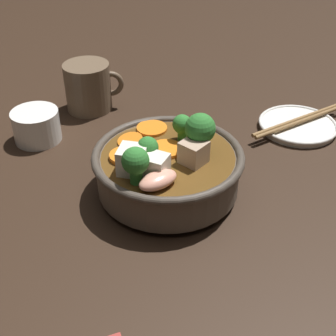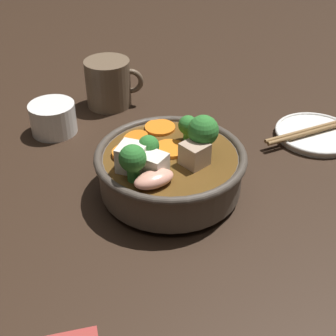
# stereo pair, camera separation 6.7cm
# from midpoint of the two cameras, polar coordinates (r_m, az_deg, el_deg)

# --- Properties ---
(ground_plane) EXTENTS (3.00, 3.00, 0.00)m
(ground_plane) POSITION_cam_midpoint_polar(r_m,az_deg,el_deg) (0.69, -2.76, -2.98)
(ground_plane) COLOR black
(stirfry_bowl) EXTENTS (0.22, 0.22, 0.13)m
(stirfry_bowl) POSITION_cam_midpoint_polar(r_m,az_deg,el_deg) (0.66, -2.91, 0.14)
(stirfry_bowl) COLOR #51473D
(stirfry_bowl) RESTS_ON ground_plane
(side_saucer) EXTENTS (0.14, 0.14, 0.01)m
(side_saucer) POSITION_cam_midpoint_polar(r_m,az_deg,el_deg) (0.86, 13.42, 5.02)
(side_saucer) COLOR white
(side_saucer) RESTS_ON ground_plane
(tea_cup) EXTENTS (0.08, 0.08, 0.05)m
(tea_cup) POSITION_cam_midpoint_polar(r_m,az_deg,el_deg) (0.84, -17.98, 4.88)
(tea_cup) COLOR white
(tea_cup) RESTS_ON ground_plane
(dark_mug) EXTENTS (0.11, 0.09, 0.09)m
(dark_mug) POSITION_cam_midpoint_polar(r_m,az_deg,el_deg) (0.91, -11.75, 9.60)
(dark_mug) COLOR brown
(dark_mug) RESTS_ON ground_plane
(chopsticks_pair) EXTENTS (0.19, 0.10, 0.01)m
(chopsticks_pair) POSITION_cam_midpoint_polar(r_m,az_deg,el_deg) (0.86, 13.51, 5.57)
(chopsticks_pair) COLOR olive
(chopsticks_pair) RESTS_ON side_saucer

